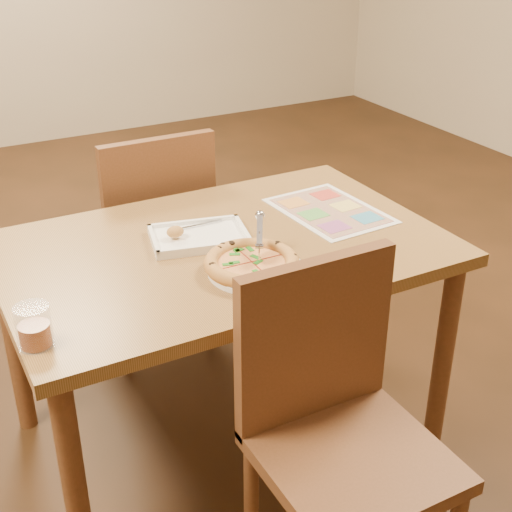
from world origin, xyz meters
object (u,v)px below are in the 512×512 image
plate (256,270)px  chair_near (333,398)px  pizza (252,263)px  appetizer_tray (197,238)px  menu (330,211)px  glass_tumbler (34,329)px  pizza_cutter (260,236)px  dining_table (223,269)px  chair_far (153,218)px

plate → chair_near: bearing=-90.6°
pizza → appetizer_tray: 0.26m
pizza → menu: 0.49m
glass_tumbler → pizza_cutter: bearing=9.9°
pizza → plate: bearing=-34.7°
appetizer_tray → glass_tumbler: 0.64m
dining_table → pizza: 0.23m
dining_table → chair_near: size_ratio=2.77×
pizza → glass_tumbler: 0.61m
pizza_cutter → chair_far: bearing=32.3°
pizza → chair_near: bearing=-89.3°
pizza_cutter → appetizer_tray: (-0.10, 0.21, -0.08)m
pizza_cutter → chair_near: bearing=-155.6°
chair_near → glass_tumbler: chair_near is taller
pizza → appetizer_tray: bearing=101.7°
plate → menu: plate is taller
dining_table → chair_far: (-0.00, 0.60, -0.07)m
dining_table → pizza_cutter: 0.24m
dining_table → chair_far: 0.61m
chair_near → chair_far: size_ratio=1.00×
appetizer_tray → plate: bearing=-76.5°
chair_near → appetizer_tray: (-0.06, 0.66, 0.16)m
dining_table → appetizer_tray: appetizer_tray is taller
chair_far → pizza: (-0.01, -0.80, 0.18)m
appetizer_tray → chair_far: bearing=84.0°
appetizer_tray → glass_tumbler: bearing=-149.3°
plate → glass_tumbler: size_ratio=2.60×
plate → pizza: size_ratio=1.01×
dining_table → plate: (0.00, -0.20, 0.09)m
chair_near → pizza_cutter: size_ratio=3.30×
menu → pizza: bearing=-149.5°
pizza_cutter → glass_tumbler: 0.66m
chair_near → menu: size_ratio=1.20×
dining_table → pizza_cutter: size_ratio=9.12×
chair_far → pizza_cutter: (0.04, -0.76, 0.24)m
plate → appetizer_tray: 0.26m
plate → pizza_cutter: size_ratio=1.87×
dining_table → pizza: bearing=-91.6°
menu → glass_tumbler: bearing=-162.4°
menu → dining_table: bearing=-173.0°
plate → glass_tumbler: 0.62m
dining_table → plate: 0.22m
glass_tumbler → menu: glass_tumbler is taller
chair_near → glass_tumbler: 0.72m
pizza_cutter → pizza: bearing=158.8°
dining_table → pizza_cutter: (0.04, -0.16, 0.17)m
plate → pizza: (-0.01, 0.01, 0.02)m
chair_near → appetizer_tray: chair_near is taller
pizza_cutter → appetizer_tray: pizza_cutter is taller
pizza → pizza_cutter: pizza_cutter is taller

